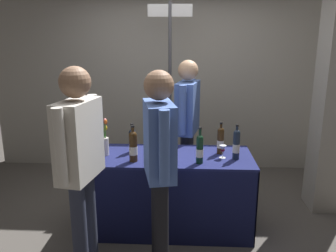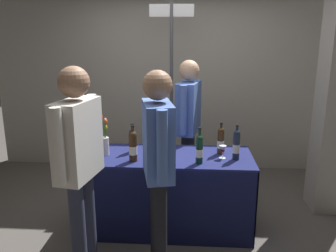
% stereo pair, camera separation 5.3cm
% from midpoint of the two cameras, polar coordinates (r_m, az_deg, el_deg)
% --- Properties ---
extents(ground_plane, '(12.00, 12.00, 0.00)m').
position_cam_midpoint_polar(ground_plane, '(3.76, -0.42, -16.17)').
color(ground_plane, '#514C47').
extents(back_partition, '(5.33, 0.12, 3.17)m').
position_cam_midpoint_polar(back_partition, '(5.04, 0.75, 10.75)').
color(back_partition, '#9E998E').
rests_on(back_partition, ground_plane).
extents(tasting_table, '(1.67, 0.70, 0.78)m').
position_cam_midpoint_polar(tasting_table, '(3.51, -0.44, -8.63)').
color(tasting_table, '#191E51').
rests_on(tasting_table, ground_plane).
extents(featured_wine_bottle, '(0.08, 0.08, 0.35)m').
position_cam_midpoint_polar(featured_wine_bottle, '(3.24, -6.26, -3.30)').
color(featured_wine_bottle, '#38230F').
rests_on(featured_wine_bottle, tasting_table).
extents(display_bottle_0, '(0.07, 0.07, 0.32)m').
position_cam_midpoint_polar(display_bottle_0, '(3.47, 8.28, -2.34)').
color(display_bottle_0, '#38230F').
rests_on(display_bottle_0, tasting_table).
extents(display_bottle_1, '(0.07, 0.07, 0.35)m').
position_cam_midpoint_polar(display_bottle_1, '(3.18, 4.81, -3.75)').
color(display_bottle_1, black).
rests_on(display_bottle_1, tasting_table).
extents(display_bottle_2, '(0.07, 0.07, 0.30)m').
position_cam_midpoint_polar(display_bottle_2, '(3.50, -6.36, -2.35)').
color(display_bottle_2, '#192333').
rests_on(display_bottle_2, tasting_table).
extents(display_bottle_3, '(0.07, 0.07, 0.34)m').
position_cam_midpoint_polar(display_bottle_3, '(3.33, 10.82, -2.98)').
color(display_bottle_3, '#192333').
rests_on(display_bottle_3, tasting_table).
extents(wine_glass_near_vendor, '(0.07, 0.07, 0.13)m').
position_cam_midpoint_polar(wine_glass_near_vendor, '(3.36, 8.63, -3.79)').
color(wine_glass_near_vendor, silver).
rests_on(wine_glass_near_vendor, tasting_table).
extents(flower_vase, '(0.08, 0.08, 0.41)m').
position_cam_midpoint_polar(flower_vase, '(3.46, -10.90, -2.70)').
color(flower_vase, silver).
rests_on(flower_vase, tasting_table).
extents(brochure_stand, '(0.03, 0.12, 0.13)m').
position_cam_midpoint_polar(brochure_stand, '(3.37, -0.81, -4.05)').
color(brochure_stand, silver).
rests_on(brochure_stand, tasting_table).
extents(vendor_presenter, '(0.30, 0.64, 1.67)m').
position_cam_midpoint_polar(vendor_presenter, '(4.01, 2.87, 1.48)').
color(vendor_presenter, '#2D3347').
rests_on(vendor_presenter, ground_plane).
extents(taster_foreground_right, '(0.28, 0.62, 1.72)m').
position_cam_midpoint_polar(taster_foreground_right, '(2.74, -14.96, -4.61)').
color(taster_foreground_right, '#2D3347').
rests_on(taster_foreground_right, ground_plane).
extents(taster_foreground_left, '(0.30, 0.60, 1.68)m').
position_cam_midpoint_polar(taster_foreground_left, '(2.73, -2.01, -4.75)').
color(taster_foreground_left, black).
rests_on(taster_foreground_left, ground_plane).
extents(booth_signpost, '(0.55, 0.04, 2.34)m').
position_cam_midpoint_polar(booth_signpost, '(4.44, -0.03, 7.91)').
color(booth_signpost, '#47474C').
rests_on(booth_signpost, ground_plane).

